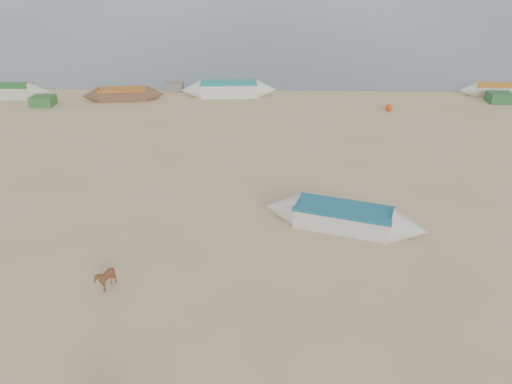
% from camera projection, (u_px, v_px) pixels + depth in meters
% --- Properties ---
extents(ground, '(140.00, 140.00, 0.00)m').
position_uv_depth(ground, '(253.00, 277.00, 15.79)').
color(ground, tan).
rests_on(ground, ground).
extents(sea, '(160.00, 160.00, 0.00)m').
position_uv_depth(sea, '(266.00, 0.00, 88.94)').
color(sea, slate).
rests_on(sea, ground).
extents(calf_front, '(0.90, 0.86, 0.78)m').
position_uv_depth(calf_front, '(105.00, 279.00, 15.08)').
color(calf_front, brown).
rests_on(calf_front, ground).
extents(near_canoe, '(6.12, 3.10, 0.83)m').
position_uv_depth(near_canoe, '(343.00, 217.00, 18.37)').
color(near_canoe, silver).
rests_on(near_canoe, ground).
extents(waterline_canoes, '(57.57, 3.80, 0.98)m').
position_uv_depth(waterline_canoes, '(237.00, 90.00, 33.81)').
color(waterline_canoes, brown).
rests_on(waterline_canoes, ground).
extents(beach_clutter, '(44.90, 5.21, 0.64)m').
position_uv_depth(beach_clutter, '(324.00, 96.00, 33.13)').
color(beach_clutter, '#326A2F').
rests_on(beach_clutter, ground).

